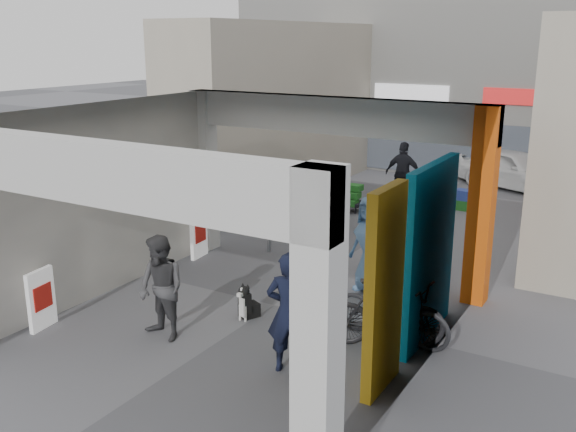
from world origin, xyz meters
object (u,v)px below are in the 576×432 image
Objects in this scene: man_crates at (403,174)px; border_collie at (247,304)px; produce_stand at (344,200)px; bicycle_front at (392,311)px; man_back_turned at (161,288)px; cafe_set at (313,217)px; white_van at (513,169)px; man_with_dog at (289,313)px; man_elderly at (371,244)px; bicycle_rear at (385,314)px.

border_collie is at bearing 94.27° from man_crates.
bicycle_front is at bearing -67.83° from produce_stand.
man_crates is at bearing 118.22° from border_collie.
man_back_turned reaches higher than bicycle_front.
man_crates is at bearing 23.40° from bicycle_front.
cafe_set is 7.78m from white_van.
man_with_dog reaches higher than white_van.
cafe_set is 4.14m from man_elderly.
bicycle_rear is at bearing -179.92° from bicycle_front.
bicycle_front is 0.25m from bicycle_rear.
man_with_dog is 1.89m from bicycle_front.
man_elderly reaches higher than cafe_set.
man_with_dog is 13.34m from white_van.
man_crates is (0.21, 9.81, 0.06)m from man_back_turned.
man_crates reaches higher than bicycle_front.
man_with_dog is at bearing -78.16° from produce_stand.
white_van reaches higher than bicycle_front.
produce_stand is at bearing 49.74° from man_crates.
man_elderly is (1.29, 2.18, 0.66)m from border_collie.
cafe_set is 6.11m from bicycle_front.
border_collie is 2.46m from bicycle_front.
produce_stand is 0.65× the size of man_back_turned.
man_back_turned reaches higher than cafe_set.
man_crates is 4.30m from white_van.
white_van is (1.73, 12.20, 0.37)m from border_collie.
man_elderly reaches higher than bicycle_rear.
white_van is (3.26, 7.05, 0.31)m from cafe_set.
bicycle_rear reaches higher than border_collie.
man_with_dog is at bearing 154.69° from bicycle_front.
man_back_turned is 9.81m from man_crates.
cafe_set is at bearing 156.36° from man_elderly.
produce_stand is at bearing 107.25° from man_back_turned.
white_van reaches higher than produce_stand.
man_crates is (-0.50, 8.53, 0.64)m from border_collie.
man_back_turned is 4.00m from man_elderly.
man_elderly is at bearing 5.74° from bicycle_rear.
man_elderly is (2.01, 3.46, 0.08)m from man_back_turned.
man_with_dog is (3.04, -6.29, 0.57)m from cafe_set.
man_elderly is at bearing -68.45° from produce_stand.
man_with_dog is at bearing -63.51° from man_elderly.
man_back_turned is (0.96, -8.46, 0.55)m from produce_stand.
cafe_set is at bearing 43.73° from bicycle_front.
white_van is (-0.68, 11.72, 0.12)m from bicycle_front.
border_collie is at bearing -85.98° from produce_stand.
man_back_turned is 3.59m from bicycle_front.
produce_stand is 7.38m from border_collie.
produce_stand is at bearing 93.92° from cafe_set.
man_back_turned reaches higher than produce_stand.
white_van is (3.40, 5.01, 0.34)m from produce_stand.
man_crates reaches higher than produce_stand.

